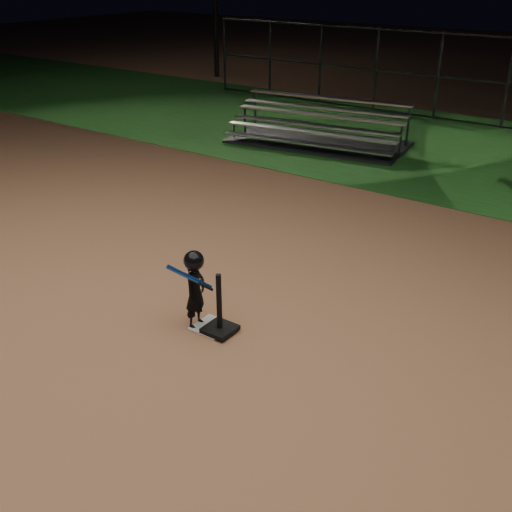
{
  "coord_description": "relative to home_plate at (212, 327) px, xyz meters",
  "views": [
    {
      "loc": [
        4.45,
        -5.22,
        4.34
      ],
      "look_at": [
        0.0,
        1.0,
        0.65
      ],
      "focal_mm": 43.16,
      "sensor_mm": 36.0,
      "label": 1
    }
  ],
  "objects": [
    {
      "name": "ground",
      "position": [
        0.0,
        0.0,
        -0.01
      ],
      "size": [
        80.0,
        80.0,
        0.0
      ],
      "primitive_type": "plane",
      "color": "#A9724C",
      "rests_on": "ground"
    },
    {
      "name": "child_batter",
      "position": [
        -0.19,
        -0.07,
        0.56
      ],
      "size": [
        0.43,
        0.57,
        1.08
      ],
      "rotation": [
        0.0,
        0.0,
        1.69
      ],
      "color": "black",
      "rests_on": "ground"
    },
    {
      "name": "home_plate",
      "position": [
        0.0,
        0.0,
        0.0
      ],
      "size": [
        0.45,
        0.45,
        0.02
      ],
      "primitive_type": "cube",
      "color": "beige",
      "rests_on": "ground"
    },
    {
      "name": "batting_tee",
      "position": [
        0.16,
        -0.03,
        0.17
      ],
      "size": [
        0.38,
        0.38,
        0.82
      ],
      "color": "black",
      "rests_on": "home_plate"
    },
    {
      "name": "backstop_fence",
      "position": [
        0.0,
        13.0,
        1.24
      ],
      "size": [
        20.08,
        0.08,
        2.5
      ],
      "color": "#38383D",
      "rests_on": "ground"
    },
    {
      "name": "grass_strip",
      "position": [
        0.0,
        10.0,
        -0.01
      ],
      "size": [
        60.0,
        8.0,
        0.01
      ],
      "primitive_type": "cube",
      "color": "#1B4D19",
      "rests_on": "ground"
    },
    {
      "name": "bleacher_left",
      "position": [
        -3.4,
        8.5,
        0.22
      ],
      "size": [
        4.76,
        2.83,
        1.1
      ],
      "rotation": [
        0.0,
        0.0,
        0.15
      ],
      "color": "#BCBBC1",
      "rests_on": "ground"
    }
  ]
}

